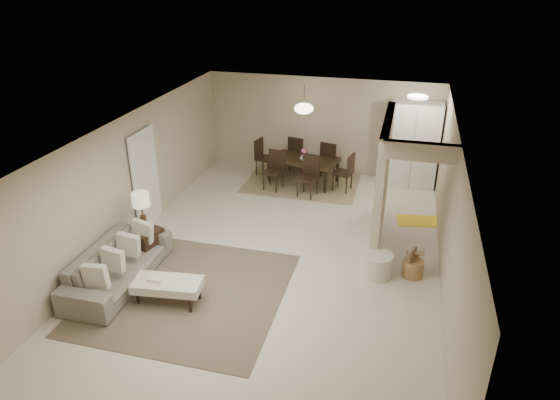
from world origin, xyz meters
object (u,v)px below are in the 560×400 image
(sofa, at_px, (118,265))
(wicker_basket, at_px, (413,268))
(round_pouf, at_px, (377,265))
(pantry_cabinet, at_px, (413,145))
(dining_table, at_px, (303,171))
(ottoman_bench, at_px, (168,285))
(side_table, at_px, (146,243))

(sofa, relative_size, wicker_basket, 6.26)
(sofa, xyz_separation_m, round_pouf, (4.35, 1.34, -0.13))
(pantry_cabinet, height_order, dining_table, pantry_cabinet)
(ottoman_bench, relative_size, side_table, 2.09)
(side_table, bearing_deg, ottoman_bench, -49.33)
(pantry_cabinet, bearing_deg, side_table, -135.11)
(pantry_cabinet, distance_m, ottoman_bench, 7.04)
(pantry_cabinet, distance_m, round_pouf, 4.40)
(side_table, height_order, round_pouf, side_table)
(sofa, xyz_separation_m, dining_table, (2.17, 5.10, -0.04))
(side_table, bearing_deg, wicker_basket, 6.72)
(wicker_basket, bearing_deg, round_pouf, -167.14)
(wicker_basket, bearing_deg, pantry_cabinet, 92.33)
(pantry_cabinet, height_order, side_table, pantry_cabinet)
(side_table, bearing_deg, sofa, -93.16)
(sofa, bearing_deg, round_pouf, -73.33)
(pantry_cabinet, relative_size, side_table, 3.75)
(round_pouf, distance_m, dining_table, 4.34)
(pantry_cabinet, height_order, round_pouf, pantry_cabinet)
(round_pouf, relative_size, dining_table, 0.33)
(ottoman_bench, bearing_deg, pantry_cabinet, 51.20)
(pantry_cabinet, height_order, ottoman_bench, pantry_cabinet)
(side_table, relative_size, wicker_basket, 1.49)
(ottoman_bench, distance_m, dining_table, 5.50)
(ottoman_bench, bearing_deg, side_table, 123.90)
(ottoman_bench, distance_m, wicker_basket, 4.28)
(side_table, bearing_deg, round_pouf, 5.81)
(pantry_cabinet, distance_m, side_table, 6.75)
(sofa, distance_m, wicker_basket, 5.19)
(wicker_basket, bearing_deg, dining_table, 127.81)
(dining_table, bearing_deg, pantry_cabinet, 24.52)
(ottoman_bench, bearing_deg, sofa, 157.78)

